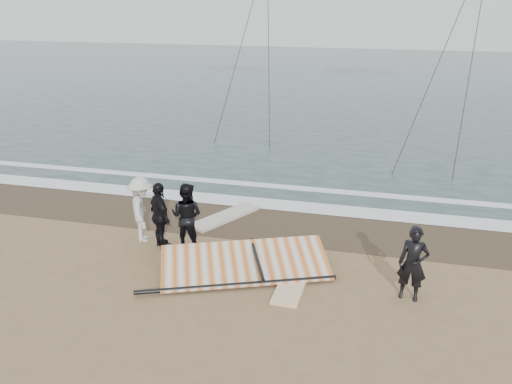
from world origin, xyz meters
TOP-DOWN VIEW (x-y plane):
  - ground at (0.00, 0.00)m, footprint 120.00×120.00m
  - sea at (0.00, 33.00)m, footprint 120.00×54.00m
  - wet_sand at (0.00, 4.50)m, footprint 120.00×2.80m
  - foam_near at (0.00, 5.90)m, footprint 120.00×0.90m
  - foam_far at (0.00, 7.60)m, footprint 120.00×0.45m
  - man_main at (2.85, 1.19)m, footprint 0.73×0.53m
  - board_white at (0.10, 1.27)m, footprint 0.74×2.30m
  - board_cream at (-2.65, 4.48)m, footprint 1.83×2.48m
  - trio_cluster at (-3.87, 2.38)m, footprint 2.48×1.57m
  - sail_rig at (-1.24, 1.54)m, footprint 4.61×3.28m

SIDE VIEW (x-z plane):
  - ground at x=0.00m, z-range 0.00..0.00m
  - wet_sand at x=0.00m, z-range 0.00..0.01m
  - sea at x=0.00m, z-range 0.00..0.02m
  - foam_near at x=0.00m, z-range 0.02..0.03m
  - foam_far at x=0.00m, z-range 0.02..0.03m
  - board_white at x=0.10m, z-range 0.00..0.09m
  - board_cream at x=-2.65m, z-range 0.00..0.10m
  - sail_rig at x=-1.24m, z-range -0.07..0.46m
  - man_main at x=2.85m, z-range 0.00..1.83m
  - trio_cluster at x=-3.87m, z-range -0.01..1.93m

